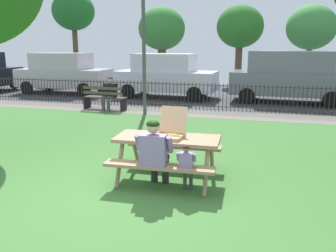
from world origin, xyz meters
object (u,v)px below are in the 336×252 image
Objects in this scene: park_bench_left at (105,98)px; parked_car_right at (289,76)px; far_tree_center at (240,27)px; far_tree_midright at (311,28)px; child_at_table at (187,164)px; parked_car_left at (63,73)px; far_tree_midleft at (162,30)px; adult_at_table at (155,151)px; pizza_slice_on_table at (147,137)px; picnic_table_foreground at (167,147)px; parked_car_center at (166,75)px; far_tree_left at (73,12)px; pizza_box_open at (171,131)px; person_on_park_bench at (110,92)px; lamp_post_walkway at (144,38)px.

park_bench_left is 0.35× the size of parked_car_right.
far_tree_center is 3.81m from far_tree_midright.
parked_car_left reaches higher than child_at_table.
child_at_table is at bearing -88.73° from far_tree_center.
far_tree_center is (-2.46, 5.91, 2.18)m from parked_car_right.
park_bench_left is at bearing -86.72° from far_tree_midleft.
pizza_slice_on_table is at bearing 124.31° from adult_at_table.
far_tree_midright is (7.94, 9.34, 2.80)m from park_bench_left.
pizza_slice_on_table is at bearing 152.90° from child_at_table.
picnic_table_foreground is 12.15m from parked_car_left.
parked_car_center is (1.38, 3.43, 0.59)m from park_bench_left.
parked_car_left is 5.16m from parked_car_center.
far_tree_left reaches higher than parked_car_center.
parked_car_right reaches higher than child_at_table.
pizza_slice_on_table is 0.04× the size of far_tree_left.
person_on_park_bench is at bearing 123.37° from pizza_box_open.
far_tree_left reaches higher than far_tree_midleft.
child_at_table is 0.69× the size of person_on_park_bench.
person_on_park_bench is 5.25m from parked_car_left.
person_on_park_bench is 10.45m from far_tree_center.
parked_car_left is 0.78× the size of far_tree_left.
park_bench_left is 0.36× the size of parked_car_center.
pizza_box_open is 0.13× the size of far_tree_midleft.
pizza_box_open is at bearing -105.22° from parked_car_right.
park_bench_left is 0.36× the size of far_tree_center.
far_tree_midright is at bearing 50.31° from person_on_park_bench.
person_on_park_bench is 2.43m from lamp_post_walkway.
pizza_box_open is 18.80m from far_tree_left.
parked_car_right is at bearing 0.00° from parked_car_left.
far_tree_midright reaches higher than parked_car_left.
far_tree_left is at bearing 123.45° from pizza_slice_on_table.
parked_car_left reaches higher than pizza_box_open.
far_tree_left reaches higher than picnic_table_foreground.
pizza_box_open is 16.04m from far_tree_midleft.
adult_at_table is at bearing -51.80° from parked_car_left.
lamp_post_walkway is at bearing -85.25° from parked_car_center.
park_bench_left is 2.74m from lamp_post_walkway.
far_tree_center is (2.43, 9.75, 0.75)m from lamp_post_walkway.
far_tree_midleft is 1.00× the size of far_tree_center.
far_tree_left is (-10.93, 15.74, 3.87)m from child_at_table.
pizza_box_open is 2.50× the size of pizza_slice_on_table.
parked_car_center is 6.59m from far_tree_midleft.
park_bench_left reaches higher than child_at_table.
lamp_post_walkway reaches higher than child_at_table.
far_tree_midleft is at bearing 106.85° from pizza_box_open.
parked_car_left is at bearing -118.73° from far_tree_midleft.
parked_car_center is at bearing 104.64° from adult_at_table.
far_tree_midleft is at bearing 180.00° from far_tree_center.
pizza_box_open is 15.38m from far_tree_center.
person_on_park_bench is 12.04m from far_tree_left.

